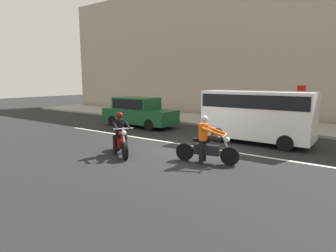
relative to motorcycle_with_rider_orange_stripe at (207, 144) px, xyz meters
name	(u,v)px	position (x,y,z in m)	size (l,w,h in m)	color
ground_plane	(186,151)	(-1.38, 0.94, -0.65)	(80.00, 80.00, 0.00)	black
sidewalk_slab	(255,124)	(-1.38, 8.94, -0.58)	(40.00, 4.40, 0.14)	#99968E
building_facade	(275,45)	(-1.38, 12.34, 4.48)	(40.00, 1.40, 10.27)	#A89E8E
lane_marking_stripe	(216,150)	(-0.52, 1.84, -0.65)	(18.00, 0.14, 0.01)	silver
motorcycle_with_rider_orange_stripe	(207,144)	(0.00, 0.00, 0.00)	(2.12, 0.80, 1.59)	black
motorcycle_with_rider_black_leather	(121,137)	(-3.08, -0.89, 0.00)	(1.77, 1.27, 1.58)	black
parked_van_white	(258,113)	(0.34, 4.06, 0.66)	(4.57, 1.96, 2.26)	silver
parked_sedan_forest_green	(138,112)	(-6.88, 4.39, 0.23)	(4.57, 1.82, 1.72)	#164C28
street_sign_post	(301,102)	(1.19, 8.64, 0.92)	(0.44, 0.08, 2.35)	gray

